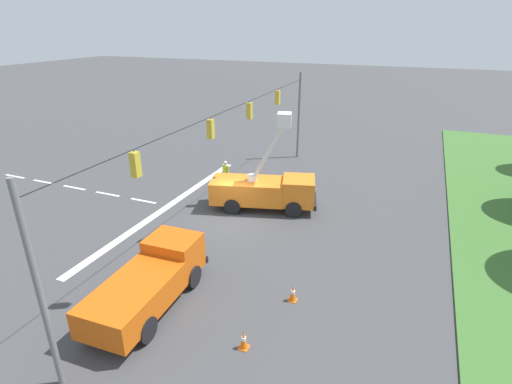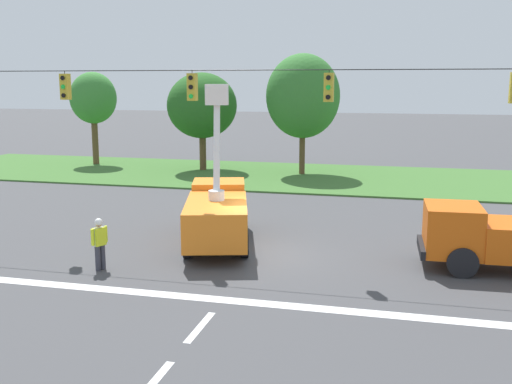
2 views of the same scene
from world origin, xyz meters
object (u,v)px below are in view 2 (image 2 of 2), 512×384
object	(u,v)px
utility_truck_bucket_lift	(217,210)
traffic_cone_foreground_right	(429,220)
tree_centre	(303,96)
tree_far_west	(93,99)
utility_truck_support_near	(511,238)
road_worker	(99,241)
tree_west	(202,106)

from	to	relation	value
utility_truck_bucket_lift	traffic_cone_foreground_right	distance (m)	9.26
tree_centre	tree_far_west	bearing A→B (deg)	175.78
utility_truck_support_near	traffic_cone_foreground_right	bearing A→B (deg)	114.11
tree_centre	utility_truck_support_near	xyz separation A→B (m)	(10.17, -18.69, -4.12)
utility_truck_bucket_lift	road_worker	xyz separation A→B (m)	(-2.80, -4.13, -0.33)
utility_truck_bucket_lift	utility_truck_support_near	distance (m)	10.52
tree_far_west	utility_truck_support_near	bearing A→B (deg)	-37.33
tree_far_west	utility_truck_bucket_lift	bearing A→B (deg)	-50.55
tree_far_west	tree_west	world-z (taller)	tree_far_west
tree_west	road_worker	distance (m)	22.70
tree_far_west	tree_centre	world-z (taller)	tree_centre
tree_far_west	tree_west	xyz separation A→B (m)	(8.82, -0.97, -0.40)
tree_far_west	utility_truck_support_near	size ratio (longest dim) A/B	1.10
utility_truck_bucket_lift	road_worker	distance (m)	5.00
tree_west	tree_centre	bearing A→B (deg)	-1.60
traffic_cone_foreground_right	tree_centre	bearing A→B (deg)	120.25
tree_far_west	traffic_cone_foreground_right	xyz separation A→B (m)	(23.64, -14.48, -4.57)
utility_truck_bucket_lift	road_worker	bearing A→B (deg)	-124.12
tree_west	utility_truck_bucket_lift	world-z (taller)	tree_west
tree_centre	road_worker	xyz separation A→B (m)	(-3.11, -21.88, -4.24)
tree_far_west	utility_truck_bucket_lift	world-z (taller)	tree_far_west
tree_west	road_worker	bearing A→B (deg)	-79.86
tree_west	tree_centre	xyz separation A→B (m)	(7.06, -0.20, 0.69)
tree_centre	utility_truck_support_near	size ratio (longest dim) A/B	1.27
utility_truck_bucket_lift	utility_truck_support_near	bearing A→B (deg)	-5.17
tree_centre	road_worker	world-z (taller)	tree_centre
tree_centre	utility_truck_bucket_lift	distance (m)	18.17
road_worker	traffic_cone_foreground_right	world-z (taller)	road_worker
utility_truck_bucket_lift	road_worker	world-z (taller)	utility_truck_bucket_lift
tree_centre	tree_west	bearing A→B (deg)	178.40
tree_far_west	tree_centre	bearing A→B (deg)	-4.22
tree_centre	utility_truck_bucket_lift	bearing A→B (deg)	-91.00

